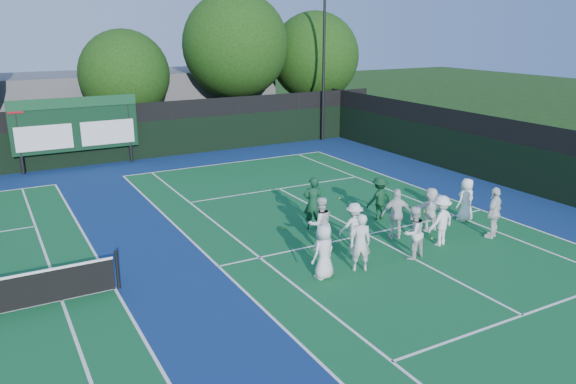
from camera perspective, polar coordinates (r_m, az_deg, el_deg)
ground at (r=18.78m, az=9.87°, el=-5.25°), size 120.00×120.00×0.00m
court_apron at (r=16.82m, az=-8.73°, el=-7.85°), size 34.00×32.00×0.01m
near_court at (r=19.50m, az=8.04°, el=-4.29°), size 11.05×23.85×0.01m
back_fence at (r=30.41m, az=-18.89°, el=5.19°), size 34.00×0.08×3.00m
divider_fence_right at (r=25.39m, az=24.67°, el=2.44°), size 0.08×32.00×3.00m
scoreboard at (r=29.71m, az=-20.81°, el=6.39°), size 6.00×0.21×3.55m
clubhouse at (r=38.86m, az=-15.38°, el=8.77°), size 18.00×6.00×4.00m
light_pole_right at (r=34.60m, az=3.70°, el=15.57°), size 1.20×0.30×10.12m
tree_c at (r=34.05m, az=-16.05°, el=11.16°), size 5.11×5.11×6.74m
tree_d at (r=36.18m, az=-5.18°, el=14.36°), size 6.56×6.56×8.99m
tree_e at (r=38.93m, az=2.86°, el=13.37°), size 5.93×5.93×7.84m
tennis_ball_1 at (r=22.21m, az=13.68°, el=-1.92°), size 0.07×0.07×0.07m
tennis_ball_2 at (r=19.52m, az=14.40°, el=-4.57°), size 0.07×0.07×0.07m
tennis_ball_3 at (r=19.79m, az=-0.50°, el=-3.73°), size 0.07×0.07×0.07m
tennis_ball_4 at (r=23.31m, az=5.25°, el=-0.62°), size 0.07×0.07×0.07m
player_front_0 at (r=15.88m, az=3.65°, el=-6.06°), size 0.89×0.71×1.60m
player_front_1 at (r=16.41m, az=7.34°, el=-5.11°), size 0.75×0.64×1.76m
player_front_2 at (r=17.57m, az=12.59°, el=-4.07°), size 0.90×0.76×1.66m
player_front_3 at (r=18.84m, az=15.26°, el=-2.82°), size 1.16×0.78×1.67m
player_front_4 at (r=20.03m, az=20.21°, el=-1.98°), size 1.12×0.78×1.76m
player_back_0 at (r=17.85m, az=3.28°, el=-3.22°), size 0.91×0.74×1.73m
player_back_1 at (r=18.06m, az=6.72°, el=-3.43°), size 1.07×0.74×1.52m
player_back_2 at (r=19.05m, az=10.98°, el=-2.21°), size 1.10×0.80×1.73m
player_back_3 at (r=20.11m, az=14.27°, el=-1.69°), size 1.47×0.57×1.55m
player_back_4 at (r=21.40m, az=17.64°, el=-0.78°), size 0.83×0.58×1.61m
coach_left at (r=19.58m, az=2.56°, el=-1.15°), size 0.80×0.66×1.89m
coach_right at (r=20.83m, az=9.26°, el=-0.65°), size 1.05×0.61×1.62m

